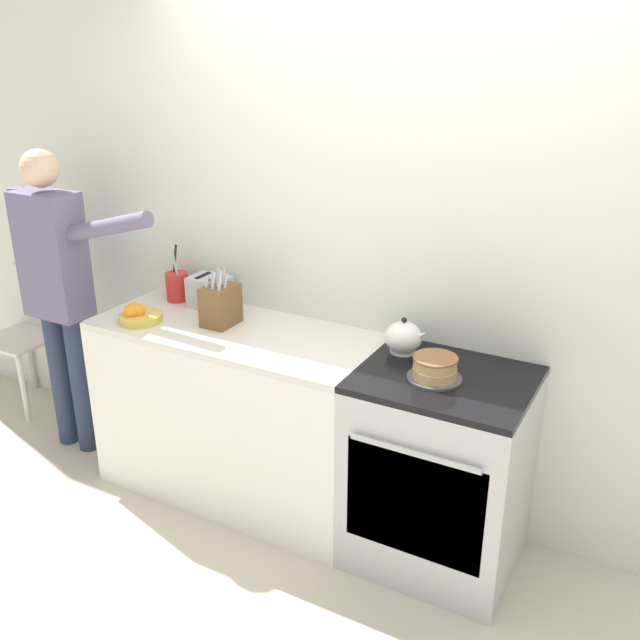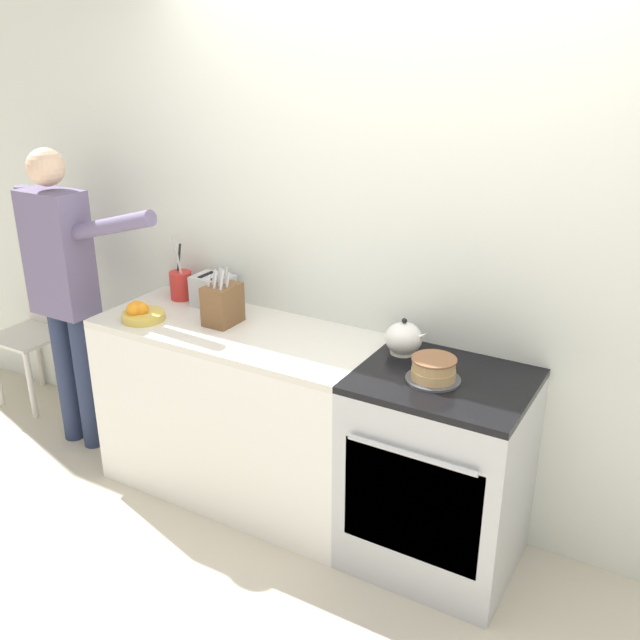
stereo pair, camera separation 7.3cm
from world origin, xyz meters
The scene contains 12 objects.
ground_plane centered at (0.00, 0.00, 0.00)m, with size 16.00×16.00×0.00m, color beige.
wall_back centered at (0.00, 0.62, 1.30)m, with size 8.00×0.04×2.60m.
counter_cabinet centered at (-0.71, 0.30, 0.45)m, with size 1.41×0.60×0.91m.
stove_range centered at (0.35, 0.30, 0.45)m, with size 0.72×0.63×0.91m.
layer_cake centered at (0.32, 0.26, 0.95)m, with size 0.23×0.23×0.10m.
tea_kettle centered at (0.11, 0.44, 0.98)m, with size 0.20×0.17×0.16m.
knife_block centered at (-0.79, 0.32, 1.01)m, with size 0.14×0.18×0.29m.
utensil_crock centered at (-1.20, 0.49, 0.99)m, with size 0.12×0.12×0.35m.
fruit_bowl centered at (-1.17, 0.15, 0.94)m, with size 0.21×0.21×0.10m.
toaster centered at (-0.99, 0.49, 0.99)m, with size 0.21×0.16×0.16m.
person_baker centered at (-1.78, 0.21, 1.01)m, with size 0.94×0.20×1.69m.
dining_chair centered at (-2.42, 0.50, 0.50)m, with size 0.40×0.40×0.87m.
Camera 2 is at (1.23, -2.22, 2.22)m, focal length 40.00 mm.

